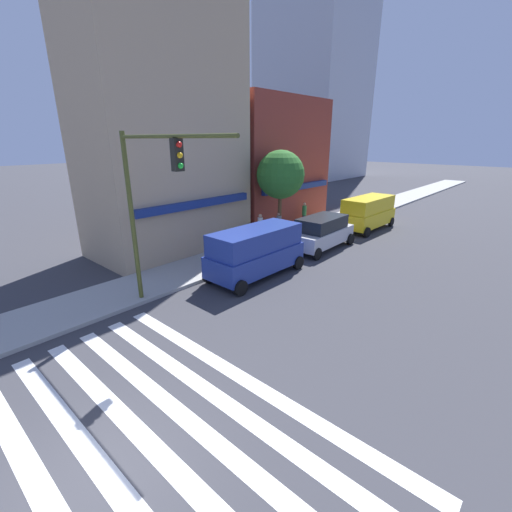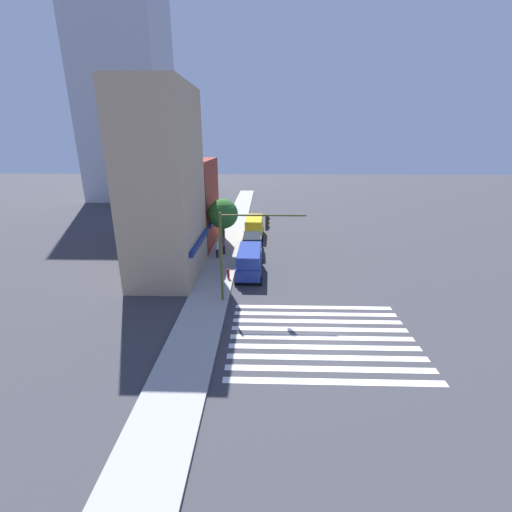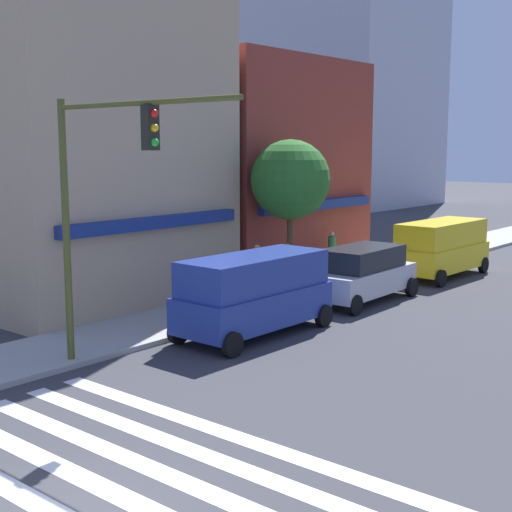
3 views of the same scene
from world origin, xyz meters
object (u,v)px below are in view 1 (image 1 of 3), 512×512
(van_yellow, at_px, (368,212))
(street_tree, at_px, (281,175))
(van_blue, at_px, (256,250))
(pedestrian_green_top, at_px, (304,214))
(pedestrian_white_shirt, at_px, (260,227))
(traffic_signal, at_px, (149,193))
(fire_hydrant, at_px, (214,262))
(suv_silver, at_px, (321,232))
(pedestrian_grey_coat, at_px, (279,225))

(van_yellow, bearing_deg, street_tree, 159.20)
(van_blue, bearing_deg, pedestrian_green_top, 21.58)
(pedestrian_white_shirt, relative_size, pedestrian_green_top, 1.00)
(traffic_signal, distance_m, fire_hydrant, 5.73)
(suv_silver, relative_size, van_yellow, 0.94)
(suv_silver, distance_m, pedestrian_grey_coat, 2.86)
(traffic_signal, bearing_deg, fire_hydrant, 18.84)
(van_blue, xyz_separation_m, pedestrian_white_shirt, (4.12, 3.33, -0.21))
(traffic_signal, distance_m, van_blue, 6.08)
(van_blue, xyz_separation_m, van_yellow, (12.18, 0.00, 0.00))
(pedestrian_white_shirt, height_order, fire_hydrant, pedestrian_white_shirt)
(street_tree, bearing_deg, pedestrian_grey_coat, 160.48)
(pedestrian_white_shirt, relative_size, street_tree, 0.32)
(traffic_signal, xyz_separation_m, van_yellow, (17.32, -0.35, -3.24))
(pedestrian_white_shirt, bearing_deg, fire_hydrant, 11.06)
(pedestrian_green_top, bearing_deg, van_blue, -108.37)
(van_blue, height_order, pedestrian_grey_coat, van_blue)
(pedestrian_green_top, xyz_separation_m, fire_hydrant, (-10.44, -1.85, -0.46))
(pedestrian_grey_coat, xyz_separation_m, pedestrian_white_shirt, (-1.22, 0.51, 0.00))
(traffic_signal, distance_m, street_tree, 10.81)
(street_tree, bearing_deg, van_yellow, -22.38)
(suv_silver, height_order, pedestrian_grey_coat, suv_silver)
(pedestrian_grey_coat, distance_m, fire_hydrant, 6.62)
(traffic_signal, bearing_deg, pedestrian_grey_coat, 13.25)
(van_yellow, bearing_deg, van_blue, -178.43)
(pedestrian_grey_coat, xyz_separation_m, street_tree, (0.04, -0.01, 3.14))
(street_tree, bearing_deg, suv_silver, -80.04)
(pedestrian_green_top, bearing_deg, van_yellow, 0.05)
(traffic_signal, relative_size, pedestrian_white_shirt, 3.70)
(van_blue, relative_size, suv_silver, 1.06)
(traffic_signal, height_order, van_blue, traffic_signal)
(van_blue, height_order, fire_hydrant, van_blue)
(pedestrian_white_shirt, xyz_separation_m, pedestrian_green_top, (5.15, 0.22, 0.00))
(van_blue, relative_size, pedestrian_grey_coat, 2.84)
(traffic_signal, distance_m, pedestrian_grey_coat, 11.30)
(van_yellow, height_order, street_tree, street_tree)
(pedestrian_grey_coat, bearing_deg, suv_silver, 9.41)
(street_tree, bearing_deg, pedestrian_white_shirt, 157.26)
(pedestrian_white_shirt, height_order, pedestrian_green_top, same)
(van_blue, relative_size, street_tree, 0.91)
(van_blue, xyz_separation_m, pedestrian_grey_coat, (5.34, 2.81, -0.21))
(van_yellow, relative_size, street_tree, 0.91)
(traffic_signal, bearing_deg, street_tree, 13.13)
(fire_hydrant, bearing_deg, pedestrian_green_top, 10.04)
(pedestrian_grey_coat, bearing_deg, traffic_signal, -78.06)
(pedestrian_green_top, distance_m, fire_hydrant, 10.61)
(van_blue, height_order, street_tree, street_tree)
(suv_silver, xyz_separation_m, pedestrian_grey_coat, (-0.53, 2.81, 0.04))
(van_yellow, xyz_separation_m, fire_hydrant, (-13.35, 1.70, -0.67))
(pedestrian_white_shirt, bearing_deg, traffic_signal, 11.81)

